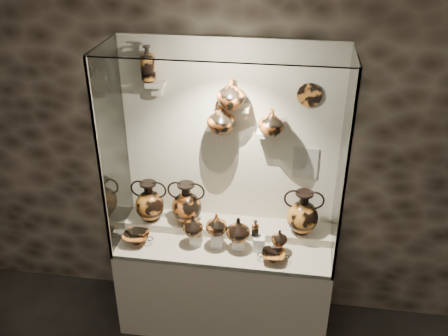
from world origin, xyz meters
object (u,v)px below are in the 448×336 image
at_px(jug_b, 217,224).
at_px(lekythos_tall, 148,62).
at_px(amphora_right, 303,212).
at_px(kylix_left, 136,237).
at_px(kylix_right, 273,256).
at_px(lekythos_small, 255,227).
at_px(amphora_left, 150,201).
at_px(jug_c, 238,229).
at_px(jug_e, 279,237).
at_px(ovoid_vase_b, 231,93).
at_px(jug_a, 193,226).
at_px(amphora_mid, 187,203).
at_px(ovoid_vase_c, 271,122).
at_px(ovoid_vase_a, 221,118).

distance_m(jug_b, lekythos_tall, 1.32).
relative_size(amphora_right, jug_b, 2.13).
height_order(kylix_left, kylix_right, kylix_left).
bearing_deg(lekythos_small, kylix_left, -172.85).
bearing_deg(amphora_right, lekythos_small, -147.91).
xyz_separation_m(amphora_left, jug_c, (0.76, -0.20, -0.06)).
relative_size(jug_e, ovoid_vase_b, 0.59).
bearing_deg(jug_a, amphora_mid, 125.65).
distance_m(lekythos_tall, ovoid_vase_c, 1.00).
distance_m(ovoid_vase_a, ovoid_vase_b, 0.21).
bearing_deg(ovoid_vase_a, kylix_right, -38.95).
relative_size(jug_a, ovoid_vase_c, 0.85).
height_order(amphora_mid, ovoid_vase_c, ovoid_vase_c).
bearing_deg(kylix_left, kylix_right, 18.35).
relative_size(amphora_mid, kylix_right, 1.58).
height_order(amphora_left, jug_e, amphora_left).
bearing_deg(lekythos_tall, kylix_right, -19.17).
xyz_separation_m(kylix_left, ovoid_vase_b, (0.72, 0.29, 1.14)).
xyz_separation_m(amphora_left, kylix_left, (-0.05, -0.24, -0.19)).
bearing_deg(kylix_left, ovoid_vase_c, 38.15).
bearing_deg(jug_e, amphora_left, 174.17).
distance_m(jug_e, ovoid_vase_a, 1.02).
distance_m(jug_b, ovoid_vase_a, 0.82).
relative_size(amphora_mid, jug_b, 2.08).
bearing_deg(amphora_left, jug_a, -45.60).
xyz_separation_m(jug_a, ovoid_vase_a, (0.19, 0.25, 0.81)).
height_order(lekythos_tall, ovoid_vase_c, lekythos_tall).
bearing_deg(jug_e, jug_c, -175.29).
xyz_separation_m(amphora_mid, ovoid_vase_a, (0.28, 0.04, 0.75)).
xyz_separation_m(amphora_left, jug_e, (1.08, -0.20, -0.10)).
distance_m(jug_c, ovoid_vase_b, 1.04).
bearing_deg(lekythos_tall, jug_c, -19.84).
bearing_deg(jug_a, jug_b, 11.62).
relative_size(jug_c, kylix_right, 0.84).
bearing_deg(jug_e, jug_b, -175.29).
bearing_deg(ovoid_vase_a, lekythos_small, -37.21).
bearing_deg(kylix_right, jug_c, 150.77).
xyz_separation_m(jug_a, jug_b, (0.19, 0.00, 0.03)).
xyz_separation_m(amphora_mid, amphora_right, (0.94, -0.00, 0.00)).
height_order(jug_b, kylix_right, jug_b).
bearing_deg(lekythos_tall, kylix_left, -103.29).
relative_size(jug_e, kylix_right, 0.56).
distance_m(amphora_right, ovoid_vase_a, 0.99).
bearing_deg(amphora_right, lekythos_tall, -178.30).
distance_m(amphora_mid, kylix_left, 0.48).
height_order(amphora_right, lekythos_tall, lekythos_tall).
xyz_separation_m(kylix_left, kylix_right, (1.10, -0.06, -0.01)).
bearing_deg(amphora_left, jug_e, -29.63).
bearing_deg(jug_b, lekythos_tall, 140.10).
bearing_deg(ovoid_vase_b, ovoid_vase_c, 22.47).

